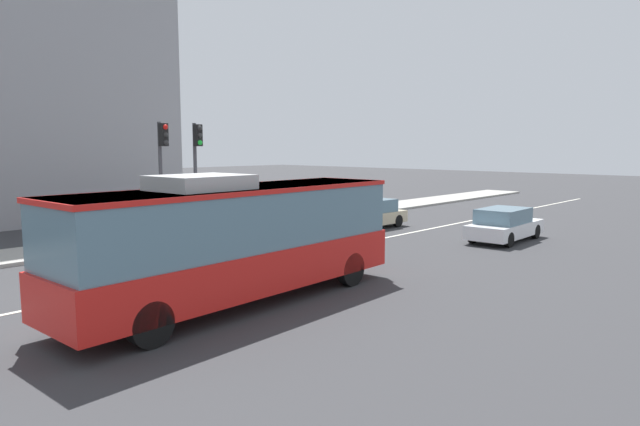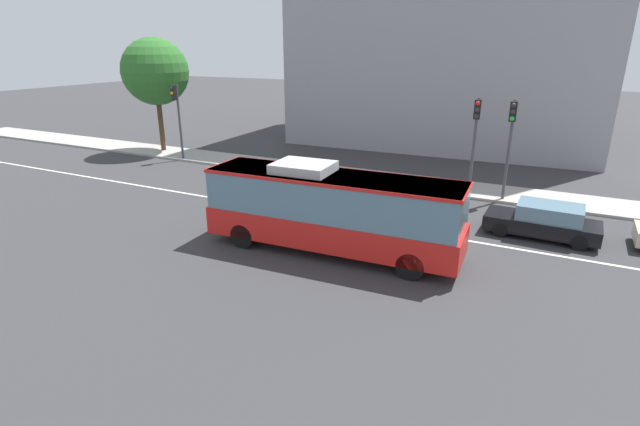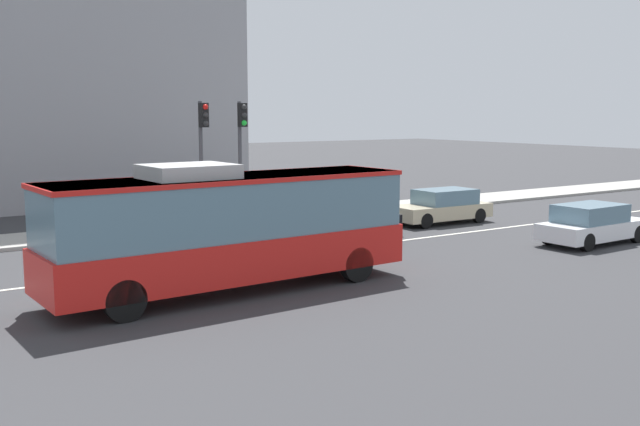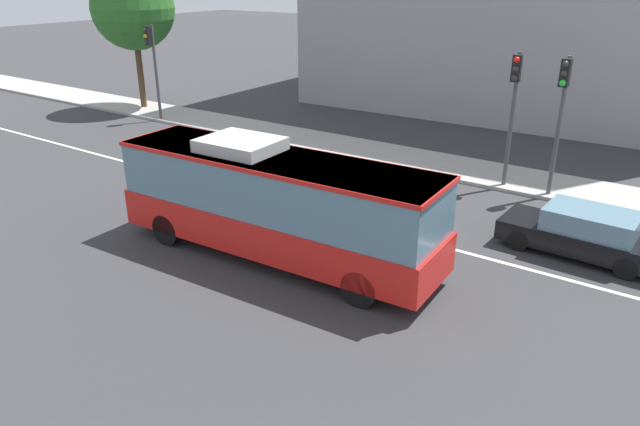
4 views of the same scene
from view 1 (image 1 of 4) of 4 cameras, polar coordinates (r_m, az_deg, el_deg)
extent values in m
plane|color=#333335|center=(17.50, -16.87, -7.13)|extent=(160.00, 160.00, 0.00)
cube|color=#9E9B93|center=(24.04, -25.77, -3.58)|extent=(80.00, 3.11, 0.14)
cube|color=silver|center=(17.50, -16.87, -7.11)|extent=(76.00, 0.16, 0.01)
cube|color=red|center=(14.81, -8.32, -5.56)|extent=(10.10, 2.92, 1.10)
cube|color=slate|center=(14.58, -8.41, -0.42)|extent=(9.89, 2.83, 1.58)
cube|color=red|center=(14.51, -8.46, 2.43)|extent=(9.99, 2.89, 0.12)
cube|color=#B2B2B2|center=(13.74, -12.26, 3.11)|extent=(2.27, 1.89, 0.36)
cylinder|color=black|center=(17.99, -2.40, -4.82)|extent=(1.01, 0.34, 1.00)
cylinder|color=black|center=(16.60, 3.18, -5.82)|extent=(1.01, 0.34, 1.00)
cylinder|color=black|center=(13.97, -22.05, -8.77)|extent=(1.01, 0.34, 1.00)
cylinder|color=black|center=(12.12, -17.17, -10.94)|extent=(1.01, 0.34, 1.00)
cube|color=black|center=(23.55, -2.47, -1.98)|extent=(4.57, 1.99, 0.60)
cube|color=slate|center=(23.63, -2.03, -0.43)|extent=(2.59, 1.76, 0.64)
cylinder|color=black|center=(22.02, -3.97, -3.15)|extent=(0.65, 0.25, 0.64)
cylinder|color=black|center=(23.24, -6.54, -2.65)|extent=(0.65, 0.25, 0.64)
cylinder|color=black|center=(24.05, 1.47, -2.29)|extent=(0.65, 0.25, 0.64)
cylinder|color=black|center=(25.17, -1.16, -1.87)|extent=(0.65, 0.25, 0.64)
cube|color=#C6B793|center=(28.16, 4.92, -0.54)|extent=(4.54, 1.91, 0.60)
cube|color=slate|center=(28.28, 5.25, 0.75)|extent=(2.56, 1.72, 0.64)
cylinder|color=black|center=(26.54, 4.18, -1.44)|extent=(0.65, 0.24, 0.64)
cylinder|color=black|center=(27.59, 1.65, -1.10)|extent=(0.65, 0.24, 0.64)
cylinder|color=black|center=(28.87, 8.03, -0.81)|extent=(0.65, 0.24, 0.64)
cylinder|color=black|center=(29.84, 5.56, -0.53)|extent=(0.65, 0.24, 0.64)
cube|color=white|center=(25.75, 18.62, -1.58)|extent=(4.55, 1.93, 0.60)
cube|color=slate|center=(25.44, 18.45, -0.26)|extent=(2.57, 1.73, 0.64)
cylinder|color=black|center=(27.45, 18.28, -1.49)|extent=(0.65, 0.24, 0.64)
cylinder|color=black|center=(26.87, 21.42, -1.79)|extent=(0.65, 0.24, 0.64)
cylinder|color=black|center=(24.75, 15.54, -2.27)|extent=(0.65, 0.24, 0.64)
cylinder|color=black|center=(24.10, 18.96, -2.64)|extent=(0.65, 0.24, 0.64)
cylinder|color=#47474C|center=(24.59, -16.14, 3.00)|extent=(0.16, 0.16, 5.20)
cube|color=black|center=(24.32, -15.91, 7.80)|extent=(0.34, 0.31, 0.96)
sphere|color=red|center=(24.21, -15.72, 8.57)|extent=(0.22, 0.22, 0.22)
sphere|color=#2D2D2D|center=(24.20, -15.70, 7.81)|extent=(0.22, 0.22, 0.22)
sphere|color=#2D2D2D|center=(24.19, -15.67, 7.06)|extent=(0.22, 0.22, 0.22)
cylinder|color=#47474C|center=(25.48, -12.75, 3.22)|extent=(0.16, 0.16, 5.20)
cube|color=black|center=(25.20, -12.53, 7.86)|extent=(0.33, 0.29, 0.96)
sphere|color=#2D2D2D|center=(25.08, -12.36, 8.60)|extent=(0.22, 0.22, 0.22)
sphere|color=#2D2D2D|center=(25.07, -12.35, 7.87)|extent=(0.22, 0.22, 0.22)
sphere|color=#1ED838|center=(25.07, -12.33, 7.14)|extent=(0.22, 0.22, 0.22)
cube|color=slate|center=(42.92, -20.29, 3.72)|extent=(0.52, 14.88, 1.50)
cube|color=slate|center=(42.89, -20.48, 8.26)|extent=(0.52, 14.88, 1.50)
cube|color=slate|center=(43.14, -20.67, 12.77)|extent=(0.52, 14.88, 1.50)
cube|color=slate|center=(43.64, -20.87, 17.21)|extent=(0.52, 14.88, 1.50)
camera|label=2|loc=(17.19, 59.56, 15.61)|focal=26.76mm
camera|label=3|loc=(5.99, 129.32, 1.73)|focal=40.97mm
camera|label=4|loc=(19.36, 46.81, 16.11)|focal=32.94mm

